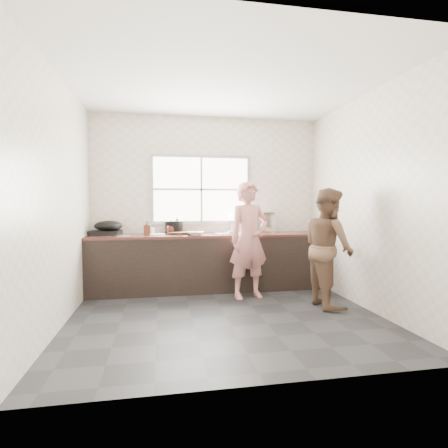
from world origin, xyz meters
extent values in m
cube|color=#262629|center=(0.00, 0.00, -0.01)|extent=(3.60, 3.20, 0.01)
cube|color=silver|center=(0.00, 0.00, 2.71)|extent=(3.60, 3.20, 0.01)
cube|color=beige|center=(0.00, 1.60, 1.35)|extent=(3.60, 0.01, 2.70)
cube|color=beige|center=(-1.80, 0.00, 1.35)|extent=(0.01, 3.20, 2.70)
cube|color=silver|center=(1.80, 0.00, 1.35)|extent=(0.01, 3.20, 2.70)
cube|color=silver|center=(0.00, -1.60, 1.35)|extent=(3.60, 0.01, 2.70)
cube|color=black|center=(0.00, 1.29, 0.41)|extent=(3.60, 0.62, 0.82)
cube|color=#3C1E18|center=(0.00, 1.29, 0.84)|extent=(3.60, 0.64, 0.04)
cube|color=silver|center=(0.35, 1.29, 0.86)|extent=(0.55, 0.45, 0.02)
cylinder|color=silver|center=(0.35, 1.49, 1.01)|extent=(0.02, 0.02, 0.30)
cube|color=#9EA0A5|center=(-0.10, 1.59, 1.55)|extent=(1.60, 0.05, 1.10)
cube|color=white|center=(-0.10, 1.57, 1.55)|extent=(1.50, 0.01, 1.00)
imported|color=#D2817E|center=(0.47, 0.74, 0.76)|extent=(0.63, 0.48, 1.53)
imported|color=brown|center=(1.39, 0.18, 0.76)|extent=(0.59, 0.75, 1.53)
cylinder|color=black|center=(-0.47, 1.34, 0.88)|extent=(0.43, 0.43, 0.04)
cube|color=#BABCC1|center=(-0.29, 1.26, 0.90)|extent=(0.21, 0.20, 0.01)
imported|color=white|center=(-0.24, 1.08, 0.89)|extent=(0.27, 0.27, 0.06)
imported|color=silver|center=(0.63, 1.39, 0.89)|extent=(0.28, 0.28, 0.07)
imported|color=silver|center=(0.33, 1.13, 0.89)|extent=(0.29, 0.29, 0.07)
cylinder|color=black|center=(-0.54, 1.49, 0.96)|extent=(0.33, 0.33, 0.20)
cylinder|color=white|center=(-0.79, 1.26, 0.87)|extent=(0.27, 0.27, 0.02)
imported|color=#3F862B|center=(-0.49, 1.52, 1.00)|extent=(0.13, 0.13, 0.29)
imported|color=#4C2013|center=(-0.94, 1.27, 0.96)|extent=(0.09, 0.09, 0.19)
imported|color=#4A1B12|center=(-0.58, 1.42, 0.95)|extent=(0.16, 0.16, 0.19)
cylinder|color=white|center=(-0.87, 1.42, 0.91)|extent=(0.09, 0.09, 0.10)
cube|color=black|center=(-1.56, 1.50, 0.89)|extent=(0.48, 0.48, 0.07)
ellipsoid|color=black|center=(-1.51, 1.40, 1.00)|extent=(0.51, 0.51, 0.15)
cube|color=silver|center=(0.83, 1.46, 1.02)|extent=(0.44, 0.32, 0.33)
cylinder|color=#B1B2B9|center=(-1.45, 1.43, 0.87)|extent=(0.31, 0.31, 0.01)
cylinder|color=silver|center=(-1.29, 1.25, 0.87)|extent=(0.24, 0.24, 0.01)
camera|label=1|loc=(-0.74, -3.99, 1.33)|focal=28.00mm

